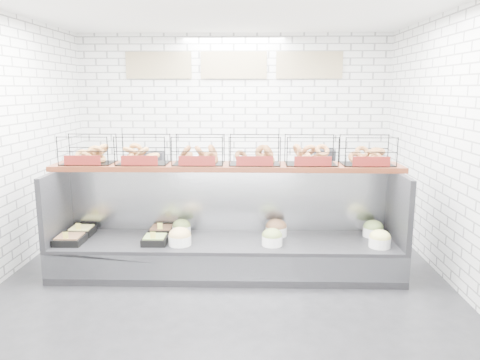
{
  "coord_description": "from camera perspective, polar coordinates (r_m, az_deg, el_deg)",
  "views": [
    {
      "loc": [
        0.3,
        -4.92,
        2.14
      ],
      "look_at": [
        0.16,
        0.45,
        1.08
      ],
      "focal_mm": 35.0,
      "sensor_mm": 36.0,
      "label": 1
    }
  ],
  "objects": [
    {
      "name": "ground",
      "position": [
        5.37,
        -1.86,
        -12.35
      ],
      "size": [
        5.5,
        5.5,
        0.0
      ],
      "primitive_type": "plane",
      "color": "black",
      "rests_on": "ground"
    },
    {
      "name": "display_case",
      "position": [
        5.57,
        -1.64,
        -7.87
      ],
      "size": [
        4.0,
        0.9,
        1.2
      ],
      "color": "black",
      "rests_on": "ground"
    },
    {
      "name": "bagel_shelf",
      "position": [
        5.5,
        -1.66,
        3.21
      ],
      "size": [
        4.1,
        0.5,
        0.4
      ],
      "color": "#491D0F",
      "rests_on": "display_case"
    },
    {
      "name": "prep_counter",
      "position": [
        7.54,
        -0.85,
        -1.67
      ],
      "size": [
        4.0,
        0.6,
        1.2
      ],
      "color": "#93969B",
      "rests_on": "ground"
    },
    {
      "name": "room_shell",
      "position": [
        5.53,
        -1.63,
        10.28
      ],
      "size": [
        5.02,
        5.51,
        3.01
      ],
      "color": "silver",
      "rests_on": "ground"
    }
  ]
}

